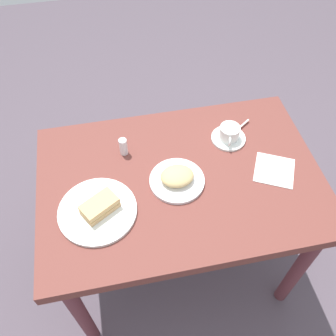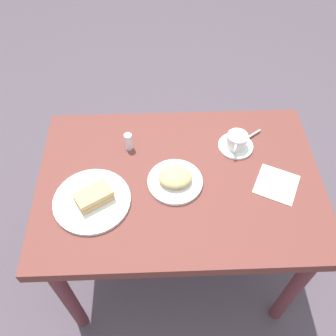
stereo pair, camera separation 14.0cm
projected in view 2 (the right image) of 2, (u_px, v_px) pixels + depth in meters
ground_plane at (176, 260)px, 2.01m from camera, size 6.00×6.00×0.00m
dining_table at (179, 193)px, 1.49m from camera, size 1.10×0.74×0.76m
sandwich_plate at (92, 201)px, 1.34m from camera, size 0.29×0.29×0.01m
sandwich_front at (94, 197)px, 1.32m from camera, size 0.15×0.13×0.05m
coffee_saucer at (236, 146)px, 1.51m from camera, size 0.14×0.14×0.01m
coffee_cup at (237, 140)px, 1.48m from camera, size 0.08×0.11×0.06m
spoon at (249, 137)px, 1.53m from camera, size 0.09×0.07×0.01m
side_plate at (175, 182)px, 1.40m from camera, size 0.21×0.21×0.01m
side_food_pile at (175, 177)px, 1.37m from camera, size 0.13×0.11×0.04m
napkin at (276, 184)px, 1.39m from camera, size 0.20×0.20×0.00m
salt_shaker at (129, 142)px, 1.48m from camera, size 0.03×0.03×0.08m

